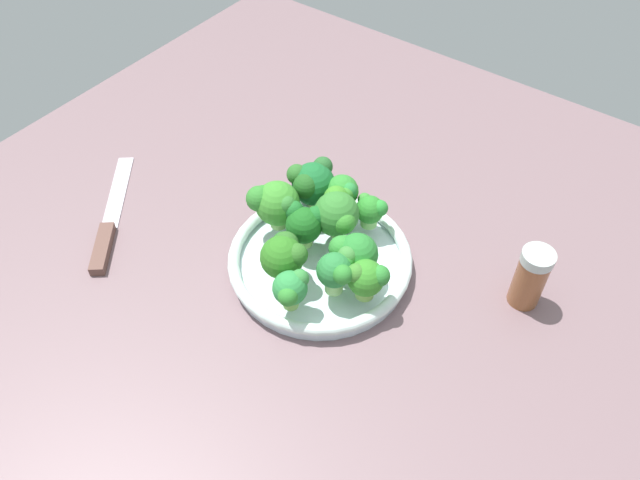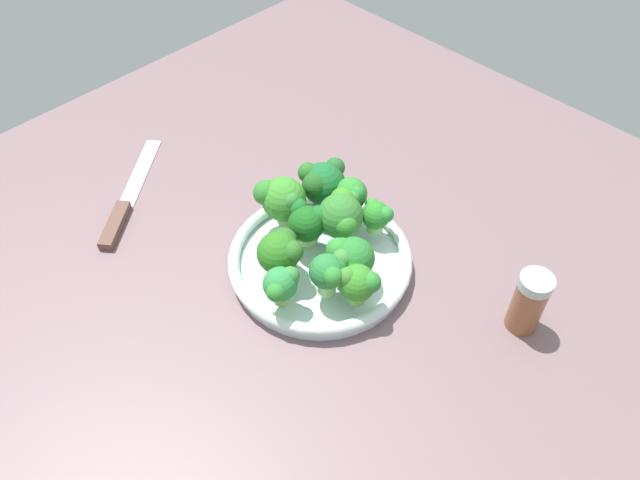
{
  "view_description": "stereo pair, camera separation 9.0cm",
  "coord_description": "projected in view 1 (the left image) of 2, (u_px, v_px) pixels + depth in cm",
  "views": [
    {
      "loc": [
        34.81,
        -46.29,
        72.58
      ],
      "look_at": [
        -0.93,
        2.41,
        6.11
      ],
      "focal_mm": 35.48,
      "sensor_mm": 36.0,
      "label": 1
    },
    {
      "loc": [
        41.62,
        -40.46,
        72.58
      ],
      "look_at": [
        -0.93,
        2.41,
        6.11
      ],
      "focal_mm": 35.48,
      "sensor_mm": 36.0,
      "label": 2
    }
  ],
  "objects": [
    {
      "name": "bowl",
      "position": [
        320.0,
        261.0,
        0.93
      ],
      "size": [
        27.1,
        27.1,
        3.11
      ],
      "color": "white",
      "rests_on": "ground_plane"
    },
    {
      "name": "broccoli_floret_7",
      "position": [
        284.0,
        254.0,
        0.87
      ],
      "size": [
        6.59,
        6.58,
        6.79
      ],
      "color": "#7FBA52",
      "rests_on": "bowl"
    },
    {
      "name": "broccoli_floret_0",
      "position": [
        337.0,
        213.0,
        0.91
      ],
      "size": [
        7.06,
        7.03,
        7.68
      ],
      "color": "#95CB69",
      "rests_on": "bowl"
    },
    {
      "name": "broccoli_floret_5",
      "position": [
        336.0,
        271.0,
        0.85
      ],
      "size": [
        5.7,
        5.32,
        6.71
      ],
      "color": "#96C973",
      "rests_on": "bowl"
    },
    {
      "name": "broccoli_floret_8",
      "position": [
        274.0,
        203.0,
        0.92
      ],
      "size": [
        7.35,
        6.86,
        7.88
      ],
      "color": "#82B75A",
      "rests_on": "bowl"
    },
    {
      "name": "broccoli_floret_9",
      "position": [
        343.0,
        193.0,
        0.95
      ],
      "size": [
        5.22,
        5.02,
        6.67
      ],
      "color": "#96C869",
      "rests_on": "bowl"
    },
    {
      "name": "broccoli_floret_3",
      "position": [
        353.0,
        253.0,
        0.87
      ],
      "size": [
        6.87,
        6.42,
        6.58
      ],
      "color": "#83B457",
      "rests_on": "bowl"
    },
    {
      "name": "knife",
      "position": [
        108.0,
        227.0,
        0.99
      ],
      "size": [
        18.59,
        22.2,
        1.5
      ],
      "color": "silver",
      "rests_on": "ground_plane"
    },
    {
      "name": "broccoli_floret_6",
      "position": [
        371.0,
        210.0,
        0.94
      ],
      "size": [
        4.98,
        4.27,
        5.22
      ],
      "color": "#89CD69",
      "rests_on": "bowl"
    },
    {
      "name": "broccoli_floret_1",
      "position": [
        312.0,
        183.0,
        0.96
      ],
      "size": [
        7.25,
        8.03,
        7.47
      ],
      "color": "#81B650",
      "rests_on": "bowl"
    },
    {
      "name": "pepper_shaker",
      "position": [
        530.0,
        277.0,
        0.87
      ],
      "size": [
        4.55,
        4.55,
        9.96
      ],
      "color": "brown",
      "rests_on": "ground_plane"
    },
    {
      "name": "broccoli_floret_10",
      "position": [
        305.0,
        223.0,
        0.91
      ],
      "size": [
        6.28,
        6.07,
        6.57
      ],
      "color": "#94C965",
      "rests_on": "bowl"
    },
    {
      "name": "broccoli_floret_2",
      "position": [
        368.0,
        277.0,
        0.84
      ],
      "size": [
        5.6,
        5.36,
        6.34
      ],
      "color": "#84B050",
      "rests_on": "bowl"
    },
    {
      "name": "broccoli_floret_4",
      "position": [
        291.0,
        289.0,
        0.83
      ],
      "size": [
        4.72,
        5.54,
        6.06
      ],
      "color": "#8BBD58",
      "rests_on": "bowl"
    },
    {
      "name": "ground_plane",
      "position": [
        315.0,
        286.0,
        0.94
      ],
      "size": [
        130.0,
        130.0,
        2.5
      ],
      "primitive_type": "cube",
      "color": "#755C61"
    }
  ]
}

